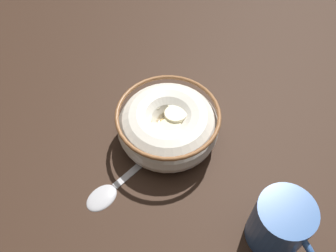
% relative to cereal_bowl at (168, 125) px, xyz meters
% --- Properties ---
extents(ground_plane, '(1.38, 1.38, 0.02)m').
position_rel_cereal_bowl_xyz_m(ground_plane, '(0.00, 0.00, -0.04)').
color(ground_plane, '#332116').
extents(cereal_bowl, '(0.15, 0.15, 0.06)m').
position_rel_cereal_bowl_xyz_m(cereal_bowl, '(0.00, 0.00, 0.00)').
color(cereal_bowl, silver).
rests_on(cereal_bowl, ground_plane).
extents(spoon, '(0.06, 0.15, 0.01)m').
position_rel_cereal_bowl_xyz_m(spoon, '(0.04, -0.11, -0.03)').
color(spoon, '#B7B7BC').
rests_on(spoon, ground_plane).
extents(coffee_mug, '(0.10, 0.07, 0.08)m').
position_rel_cereal_bowl_xyz_m(coffee_mug, '(0.20, 0.04, 0.01)').
color(coffee_mug, '#335999').
rests_on(coffee_mug, ground_plane).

